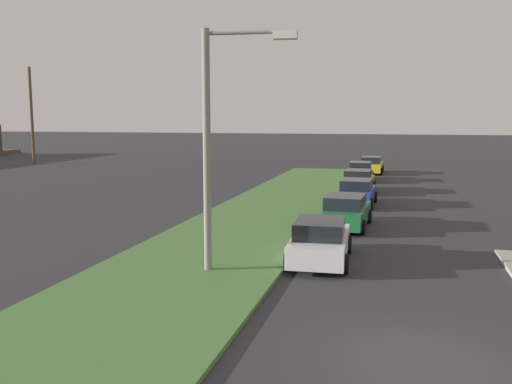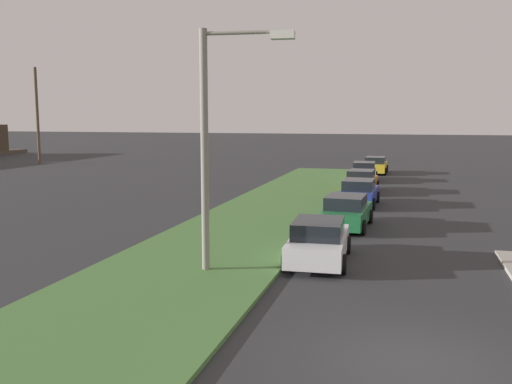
# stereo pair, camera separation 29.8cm
# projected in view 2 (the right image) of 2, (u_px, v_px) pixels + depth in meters

# --- Properties ---
(ground) EXTENTS (300.00, 300.00, 0.00)m
(ground) POSITION_uv_depth(u_px,v_px,m) (414.00, 364.00, 10.95)
(ground) COLOR #2D2D30
(grass_median) EXTENTS (60.00, 6.00, 0.12)m
(grass_median) POSITION_uv_depth(u_px,v_px,m) (232.00, 237.00, 22.32)
(grass_median) COLOR #477238
(grass_median) RESTS_ON ground
(parked_car_white) EXTENTS (4.38, 2.18, 1.47)m
(parked_car_white) POSITION_uv_depth(u_px,v_px,m) (319.00, 241.00, 18.59)
(parked_car_white) COLOR silver
(parked_car_white) RESTS_ON ground
(parked_car_green) EXTENTS (4.38, 2.17, 1.47)m
(parked_car_green) POSITION_uv_depth(u_px,v_px,m) (346.00, 212.00, 24.36)
(parked_car_green) COLOR #1E6B38
(parked_car_green) RESTS_ON ground
(parked_car_blue) EXTENTS (4.36, 2.13, 1.47)m
(parked_car_blue) POSITION_uv_depth(u_px,v_px,m) (359.00, 193.00, 30.48)
(parked_car_blue) COLOR #23389E
(parked_car_blue) RESTS_ON ground
(parked_car_orange) EXTENTS (4.35, 2.12, 1.47)m
(parked_car_orange) POSITION_uv_depth(u_px,v_px,m) (361.00, 181.00, 35.89)
(parked_car_orange) COLOR orange
(parked_car_orange) RESTS_ON ground
(parked_car_silver) EXTENTS (4.38, 2.18, 1.47)m
(parked_car_silver) POSITION_uv_depth(u_px,v_px,m) (364.00, 172.00, 42.30)
(parked_car_silver) COLOR #B2B5BA
(parked_car_silver) RESTS_ON ground
(parked_car_yellow) EXTENTS (4.33, 2.07, 1.47)m
(parked_car_yellow) POSITION_uv_depth(u_px,v_px,m) (375.00, 165.00, 47.78)
(parked_car_yellow) COLOR gold
(parked_car_yellow) RESTS_ON ground
(streetlight) EXTENTS (0.51, 2.88, 7.50)m
(streetlight) POSITION_uv_depth(u_px,v_px,m) (216.00, 133.00, 16.75)
(streetlight) COLOR gray
(streetlight) RESTS_ON ground
(distant_utility_pole) EXTENTS (0.30, 0.30, 10.00)m
(distant_utility_pole) POSITION_uv_depth(u_px,v_px,m) (37.00, 116.00, 57.58)
(distant_utility_pole) COLOR brown
(distant_utility_pole) RESTS_ON ground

